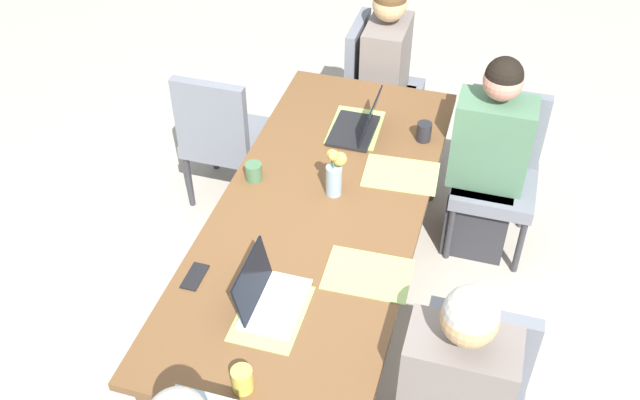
{
  "coord_description": "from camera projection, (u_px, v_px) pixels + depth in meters",
  "views": [
    {
      "loc": [
        2.41,
        0.7,
        2.95
      ],
      "look_at": [
        0.0,
        0.0,
        0.77
      ],
      "focal_mm": 40.71,
      "sensor_mm": 36.0,
      "label": 1
    }
  ],
  "objects": [
    {
      "name": "person_far_left_mid",
      "position": [
        486.0,
        168.0,
        3.89
      ],
      "size": [
        0.36,
        0.4,
        1.19
      ],
      "color": "#2D2D33",
      "rests_on": "ground_plane"
    },
    {
      "name": "placemat_far_right_near",
      "position": [
        368.0,
        274.0,
        3.04
      ],
      "size": [
        0.27,
        0.37,
        0.0
      ],
      "primitive_type": "cube",
      "rotation": [
        0.0,
        0.0,
        -1.54
      ],
      "color": "#9EBC66",
      "rests_on": "dining_table"
    },
    {
      "name": "chair_head_left_left_near",
      "position": [
        374.0,
        83.0,
        4.59
      ],
      "size": [
        0.44,
        0.44,
        0.9
      ],
      "color": "slate",
      "rests_on": "ground_plane"
    },
    {
      "name": "placemat_far_left_mid",
      "position": [
        401.0,
        174.0,
        3.54
      ],
      "size": [
        0.28,
        0.38,
        0.0
      ],
      "primitive_type": "cube",
      "rotation": [
        0.0,
        0.0,
        -1.51
      ],
      "color": "#9EBC66",
      "rests_on": "dining_table"
    },
    {
      "name": "chair_far_left_mid",
      "position": [
        498.0,
        166.0,
        3.95
      ],
      "size": [
        0.44,
        0.44,
        0.9
      ],
      "color": "slate",
      "rests_on": "ground_plane"
    },
    {
      "name": "flower_vase",
      "position": [
        335.0,
        172.0,
        3.35
      ],
      "size": [
        0.08,
        0.09,
        0.26
      ],
      "color": "#8EA8B7",
      "rests_on": "dining_table"
    },
    {
      "name": "laptop_head_right_left_far",
      "position": [
        268.0,
        297.0,
        2.89
      ],
      "size": [
        0.32,
        0.22,
        0.21
      ],
      "color": "silver",
      "rests_on": "dining_table"
    },
    {
      "name": "ground_plane",
      "position": [
        320.0,
        310.0,
        3.83
      ],
      "size": [
        10.0,
        10.0,
        0.0
      ],
      "primitive_type": "plane",
      "color": "#B2A899"
    },
    {
      "name": "chair_near_right_mid",
      "position": [
        221.0,
        133.0,
        4.18
      ],
      "size": [
        0.44,
        0.44,
        0.9
      ],
      "color": "slate",
      "rests_on": "ground_plane"
    },
    {
      "name": "coffee_mug_near_right",
      "position": [
        242.0,
        379.0,
        2.58
      ],
      "size": [
        0.08,
        0.08,
        0.1
      ],
      "primitive_type": "cylinder",
      "color": "#DBC64C",
      "rests_on": "dining_table"
    },
    {
      "name": "coffee_mug_centre_left",
      "position": [
        424.0,
        132.0,
        3.73
      ],
      "size": [
        0.08,
        0.08,
        0.1
      ],
      "primitive_type": "cylinder",
      "color": "#232328",
      "rests_on": "dining_table"
    },
    {
      "name": "placemat_head_left_left_near",
      "position": [
        355.0,
        127.0,
        3.84
      ],
      "size": [
        0.37,
        0.27,
        0.0
      ],
      "primitive_type": "cube",
      "rotation": [
        0.0,
        0.0,
        0.04
      ],
      "color": "#9EBC66",
      "rests_on": "dining_table"
    },
    {
      "name": "placemat_head_right_left_far",
      "position": [
        271.0,
        313.0,
        2.88
      ],
      "size": [
        0.36,
        0.26,
        0.0
      ],
      "primitive_type": "cube",
      "rotation": [
        0.0,
        0.0,
        3.15
      ],
      "color": "#9EBC66",
      "rests_on": "dining_table"
    },
    {
      "name": "laptop_head_left_left_near",
      "position": [
        358.0,
        126.0,
        3.77
      ],
      "size": [
        0.32,
        0.22,
        0.21
      ],
      "color": "black",
      "rests_on": "dining_table"
    },
    {
      "name": "dining_table",
      "position": [
        320.0,
        219.0,
        3.4
      ],
      "size": [
        2.28,
        0.94,
        0.72
      ],
      "color": "brown",
      "rests_on": "ground_plane"
    },
    {
      "name": "person_head_left_left_near",
      "position": [
        384.0,
        86.0,
        4.52
      ],
      "size": [
        0.4,
        0.36,
        1.19
      ],
      "color": "#2D2D33",
      "rests_on": "ground_plane"
    },
    {
      "name": "coffee_mug_near_left",
      "position": [
        254.0,
        172.0,
        3.49
      ],
      "size": [
        0.08,
        0.08,
        0.09
      ],
      "primitive_type": "cylinder",
      "color": "#47704C",
      "rests_on": "dining_table"
    },
    {
      "name": "phone_black",
      "position": [
        195.0,
        276.0,
        3.02
      ],
      "size": [
        0.15,
        0.07,
        0.01
      ],
      "primitive_type": "cube",
      "rotation": [
        0.0,
        0.0,
        0.0
      ],
      "color": "black",
      "rests_on": "dining_table"
    }
  ]
}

